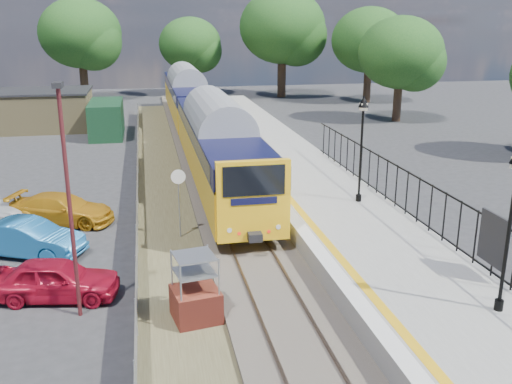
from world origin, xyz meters
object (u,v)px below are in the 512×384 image
object	(u,v)px
car_red	(56,279)
car_blue	(28,238)
brick_plinth	(195,289)
car_yellow	(62,209)
victorian_lamp_north	(363,124)
speed_sign	(179,192)
train	(198,112)
carpark_lamp	(68,189)

from	to	relation	value
car_red	car_blue	size ratio (longest dim) A/B	0.93
brick_plinth	car_yellow	distance (m)	10.69
victorian_lamp_north	brick_plinth	xyz separation A→B (m)	(-7.80, -7.37, -3.29)
speed_sign	car_red	xyz separation A→B (m)	(-4.18, -4.50, -1.30)
brick_plinth	car_blue	size ratio (longest dim) A/B	0.50
car_red	car_blue	distance (m)	4.10
train	brick_plinth	bearing A→B (deg)	-95.83
speed_sign	carpark_lamp	world-z (taller)	carpark_lamp
carpark_lamp	car_red	xyz separation A→B (m)	(-0.80, 1.25, -3.28)
brick_plinth	carpark_lamp	size ratio (longest dim) A/B	0.30
speed_sign	car_red	bearing A→B (deg)	-136.35
speed_sign	car_blue	distance (m)	5.86
speed_sign	car_red	distance (m)	6.28
victorian_lamp_north	speed_sign	distance (m)	8.17
car_red	train	bearing A→B (deg)	-6.82
carpark_lamp	car_red	world-z (taller)	carpark_lamp
brick_plinth	car_blue	bearing A→B (deg)	133.26
train	car_red	distance (m)	23.29
brick_plinth	speed_sign	world-z (taller)	speed_sign
car_yellow	speed_sign	bearing A→B (deg)	-100.25
brick_plinth	car_yellow	size ratio (longest dim) A/B	0.47
carpark_lamp	car_blue	bearing A→B (deg)	114.46
carpark_lamp	car_yellow	xyz separation A→B (m)	(-1.51, 8.53, -3.29)
carpark_lamp	victorian_lamp_north	bearing A→B (deg)	29.77
car_red	car_blue	xyz separation A→B (m)	(-1.50, 3.81, 0.03)
car_red	brick_plinth	bearing A→B (deg)	-108.17
train	car_blue	bearing A→B (deg)	-113.93
brick_plinth	car_yellow	xyz separation A→B (m)	(-4.89, 9.51, -0.36)
train	brick_plinth	xyz separation A→B (m)	(-2.50, -24.47, -1.33)
train	brick_plinth	distance (m)	24.64
carpark_lamp	car_red	bearing A→B (deg)	122.56
speed_sign	carpark_lamp	bearing A→B (deg)	-123.92
brick_plinth	victorian_lamp_north	bearing A→B (deg)	43.38
car_yellow	car_red	bearing A→B (deg)	-155.07
train	brick_plinth	world-z (taller)	train
victorian_lamp_north	brick_plinth	world-z (taller)	victorian_lamp_north
train	carpark_lamp	xyz separation A→B (m)	(-5.88, -23.49, 1.60)
brick_plinth	car_blue	distance (m)	8.29
speed_sign	car_blue	bearing A→B (deg)	-176.54
brick_plinth	carpark_lamp	bearing A→B (deg)	163.88
speed_sign	car_yellow	bearing A→B (deg)	146.90
brick_plinth	carpark_lamp	xyz separation A→B (m)	(-3.38, 0.98, 2.93)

